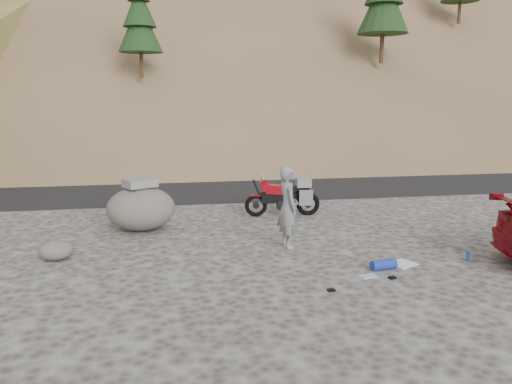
% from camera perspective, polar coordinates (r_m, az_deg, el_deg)
% --- Properties ---
extents(ground, '(140.00, 140.00, 0.00)m').
position_cam_1_polar(ground, '(10.82, 6.17, -7.13)').
color(ground, '#3C3937').
rests_on(ground, ground).
extents(road, '(120.00, 7.00, 0.05)m').
position_cam_1_polar(road, '(19.39, -1.20, 0.92)').
color(road, black).
rests_on(road, ground).
extents(hillside, '(120.00, 73.00, 46.72)m').
position_cam_1_polar(hillside, '(51.43, -7.08, 19.37)').
color(hillside, brown).
rests_on(hillside, ground).
extents(motorcycle, '(2.16, 0.68, 1.28)m').
position_cam_1_polar(motorcycle, '(14.12, 3.45, -0.55)').
color(motorcycle, black).
rests_on(motorcycle, ground).
extents(man, '(0.51, 0.72, 1.85)m').
position_cam_1_polar(man, '(11.32, 3.60, -6.27)').
color(man, gray).
rests_on(man, ground).
extents(boulder, '(2.04, 1.87, 1.29)m').
position_cam_1_polar(boulder, '(12.90, -13.01, -1.80)').
color(boulder, '#5C574F').
rests_on(boulder, ground).
extents(small_rock, '(0.86, 0.82, 0.41)m').
position_cam_1_polar(small_rock, '(11.17, -21.89, -6.19)').
color(small_rock, '#5C574F').
rests_on(small_rock, ground).
extents(gear_white_cloth, '(0.65, 0.63, 0.02)m').
position_cam_1_polar(gear_white_cloth, '(10.59, 16.35, -7.86)').
color(gear_white_cloth, white).
rests_on(gear_white_cloth, ground).
extents(gear_blue_mat, '(0.53, 0.27, 0.20)m').
position_cam_1_polar(gear_blue_mat, '(10.14, 14.38, -8.05)').
color(gear_blue_mat, '#1A339F').
rests_on(gear_blue_mat, ground).
extents(gear_bottle, '(0.08, 0.08, 0.21)m').
position_cam_1_polar(gear_bottle, '(11.19, 23.07, -6.79)').
color(gear_bottle, '#1A339F').
rests_on(gear_bottle, ground).
extents(gear_glove_a, '(0.14, 0.11, 0.04)m').
position_cam_1_polar(gear_glove_a, '(8.93, 8.60, -11.02)').
color(gear_glove_a, black).
rests_on(gear_glove_a, ground).
extents(gear_glove_b, '(0.15, 0.13, 0.04)m').
position_cam_1_polar(gear_glove_b, '(9.73, 15.33, -9.41)').
color(gear_glove_b, black).
rests_on(gear_glove_b, ground).
extents(gear_blue_cloth, '(0.34, 0.27, 0.01)m').
position_cam_1_polar(gear_blue_cloth, '(9.73, 12.71, -9.39)').
color(gear_blue_cloth, '#98C1EC').
rests_on(gear_blue_cloth, ground).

